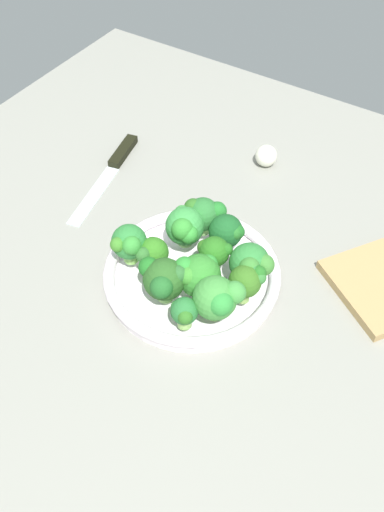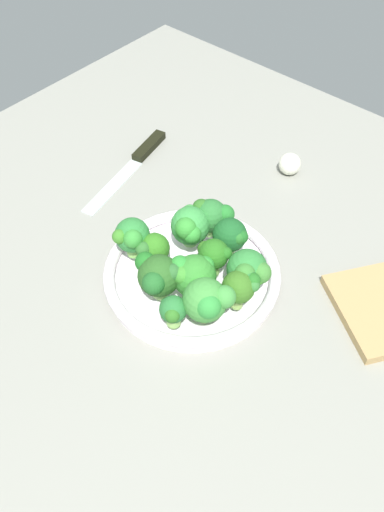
{
  "view_description": "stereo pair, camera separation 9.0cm",
  "coord_description": "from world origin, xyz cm",
  "px_view_note": "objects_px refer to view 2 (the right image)",
  "views": [
    {
      "loc": [
        47.84,
        30.6,
        73.29
      ],
      "look_at": [
        -2.78,
        -1.49,
        6.36
      ],
      "focal_mm": 40.5,
      "sensor_mm": 36.0,
      "label": 1
    },
    {
      "loc": [
        42.48,
        37.8,
        73.29
      ],
      "look_at": [
        -2.78,
        -1.49,
        6.36
      ],
      "focal_mm": 40.5,
      "sensor_mm": 36.0,
      "label": 2
    }
  ],
  "objects_px": {
    "bowl": "(192,275)",
    "broccoli_floret_8": "(242,286)",
    "broccoli_floret_1": "(173,311)",
    "broccoli_floret_11": "(211,215)",
    "broccoli_floret_2": "(158,276)",
    "broccoli_floret_6": "(207,301)",
    "broccoli_floret_7": "(190,226)",
    "broccoli_floret_9": "(193,275)",
    "garlic_bulb": "(290,164)",
    "broccoli_floret_0": "(214,255)",
    "knife": "(137,160)",
    "broccoli_floret_3": "(231,236)",
    "broccoli_floret_5": "(249,271)",
    "broccoli_floret_4": "(152,249)",
    "broccoli_floret_10": "(132,236)"
  },
  "relations": [
    {
      "from": "broccoli_floret_2",
      "to": "broccoli_floret_10",
      "type": "relative_size",
      "value": 1.07
    },
    {
      "from": "broccoli_floret_1",
      "to": "broccoli_floret_11",
      "type": "height_order",
      "value": "broccoli_floret_11"
    },
    {
      "from": "broccoli_floret_4",
      "to": "broccoli_floret_9",
      "type": "xyz_separation_m",
      "value": [
        0.0,
        0.09,
        0.01
      ]
    },
    {
      "from": "broccoli_floret_6",
      "to": "garlic_bulb",
      "type": "height_order",
      "value": "broccoli_floret_6"
    },
    {
      "from": "broccoli_floret_1",
      "to": "broccoli_floret_2",
      "type": "bearing_deg",
      "value": -116.55
    },
    {
      "from": "bowl",
      "to": "broccoli_floret_8",
      "type": "bearing_deg",
      "value": 86.11
    },
    {
      "from": "garlic_bulb",
      "to": "broccoli_floret_5",
      "type": "bearing_deg",
      "value": 22.83
    },
    {
      "from": "broccoli_floret_0",
      "to": "broccoli_floret_10",
      "type": "relative_size",
      "value": 0.95
    },
    {
      "from": "broccoli_floret_2",
      "to": "broccoli_floret_7",
      "type": "bearing_deg",
      "value": -162.7
    },
    {
      "from": "broccoli_floret_4",
      "to": "garlic_bulb",
      "type": "bearing_deg",
      "value": 177.31
    },
    {
      "from": "broccoli_floret_2",
      "to": "broccoli_floret_9",
      "type": "relative_size",
      "value": 1.05
    },
    {
      "from": "broccoli_floret_2",
      "to": "broccoli_floret_6",
      "type": "height_order",
      "value": "broccoli_floret_6"
    },
    {
      "from": "broccoli_floret_1",
      "to": "broccoli_floret_9",
      "type": "bearing_deg",
      "value": -165.27
    },
    {
      "from": "broccoli_floret_5",
      "to": "knife",
      "type": "bearing_deg",
      "value": -109.69
    },
    {
      "from": "broccoli_floret_1",
      "to": "broccoli_floret_6",
      "type": "bearing_deg",
      "value": 139.19
    },
    {
      "from": "broccoli_floret_0",
      "to": "knife",
      "type": "xyz_separation_m",
      "value": [
        -0.14,
        -0.32,
        -0.07
      ]
    },
    {
      "from": "bowl",
      "to": "broccoli_floret_9",
      "type": "height_order",
      "value": "broccoli_floret_9"
    },
    {
      "from": "broccoli_floret_3",
      "to": "broccoli_floret_6",
      "type": "bearing_deg",
      "value": 24.5
    },
    {
      "from": "broccoli_floret_3",
      "to": "broccoli_floret_10",
      "type": "height_order",
      "value": "broccoli_floret_10"
    },
    {
      "from": "knife",
      "to": "broccoli_floret_11",
      "type": "bearing_deg",
      "value": 73.04
    },
    {
      "from": "bowl",
      "to": "broccoli_floret_6",
      "type": "bearing_deg",
      "value": 53.24
    },
    {
      "from": "broccoli_floret_1",
      "to": "broccoli_floret_5",
      "type": "bearing_deg",
      "value": 161.8
    },
    {
      "from": "broccoli_floret_6",
      "to": "broccoli_floret_8",
      "type": "relative_size",
      "value": 1.12
    },
    {
      "from": "broccoli_floret_0",
      "to": "broccoli_floret_8",
      "type": "xyz_separation_m",
      "value": [
        0.02,
        0.07,
        0.0
      ]
    },
    {
      "from": "broccoli_floret_2",
      "to": "broccoli_floret_4",
      "type": "bearing_deg",
      "value": -127.69
    },
    {
      "from": "broccoli_floret_3",
      "to": "broccoli_floret_11",
      "type": "bearing_deg",
      "value": -105.92
    },
    {
      "from": "bowl",
      "to": "broccoli_floret_10",
      "type": "xyz_separation_m",
      "value": [
        0.04,
        -0.09,
        0.06
      ]
    },
    {
      "from": "broccoli_floret_1",
      "to": "broccoli_floret_11",
      "type": "xyz_separation_m",
      "value": [
        -0.18,
        -0.08,
        0.01
      ]
    },
    {
      "from": "bowl",
      "to": "broccoli_floret_0",
      "type": "height_order",
      "value": "broccoli_floret_0"
    },
    {
      "from": "broccoli_floret_0",
      "to": "broccoli_floret_1",
      "type": "height_order",
      "value": "broccoli_floret_0"
    },
    {
      "from": "bowl",
      "to": "broccoli_floret_9",
      "type": "bearing_deg",
      "value": 42.72
    },
    {
      "from": "broccoli_floret_8",
      "to": "garlic_bulb",
      "type": "height_order",
      "value": "broccoli_floret_8"
    },
    {
      "from": "broccoli_floret_3",
      "to": "broccoli_floret_0",
      "type": "bearing_deg",
      "value": 7.16
    },
    {
      "from": "broccoli_floret_7",
      "to": "knife",
      "type": "xyz_separation_m",
      "value": [
        -0.12,
        -0.25,
        -0.07
      ]
    },
    {
      "from": "broccoli_floret_1",
      "to": "broccoli_floret_3",
      "type": "xyz_separation_m",
      "value": [
        -0.17,
        -0.03,
        0.01
      ]
    },
    {
      "from": "broccoli_floret_5",
      "to": "broccoli_floret_11",
      "type": "bearing_deg",
      "value": -115.2
    },
    {
      "from": "broccoli_floret_3",
      "to": "broccoli_floret_7",
      "type": "relative_size",
      "value": 0.93
    },
    {
      "from": "broccoli_floret_3",
      "to": "broccoli_floret_5",
      "type": "relative_size",
      "value": 0.94
    },
    {
      "from": "broccoli_floret_7",
      "to": "broccoli_floret_9",
      "type": "bearing_deg",
      "value": 43.86
    },
    {
      "from": "broccoli_floret_3",
      "to": "broccoli_floret_5",
      "type": "bearing_deg",
      "value": 58.37
    },
    {
      "from": "broccoli_floret_3",
      "to": "broccoli_floret_7",
      "type": "bearing_deg",
      "value": -64.57
    },
    {
      "from": "broccoli_floret_11",
      "to": "broccoli_floret_2",
      "type": "bearing_deg",
      "value": 9.45
    },
    {
      "from": "broccoli_floret_1",
      "to": "broccoli_floret_2",
      "type": "height_order",
      "value": "broccoli_floret_2"
    },
    {
      "from": "broccoli_floret_7",
      "to": "broccoli_floret_8",
      "type": "bearing_deg",
      "value": 72.06
    },
    {
      "from": "broccoli_floret_7",
      "to": "garlic_bulb",
      "type": "relative_size",
      "value": 1.66
    },
    {
      "from": "broccoli_floret_9",
      "to": "broccoli_floret_4",
      "type": "bearing_deg",
      "value": -92.05
    },
    {
      "from": "garlic_bulb",
      "to": "broccoli_floret_11",
      "type": "bearing_deg",
      "value": 2.08
    },
    {
      "from": "broccoli_floret_4",
      "to": "broccoli_floret_11",
      "type": "xyz_separation_m",
      "value": [
        -0.11,
        0.03,
        0.01
      ]
    },
    {
      "from": "broccoli_floret_7",
      "to": "broccoli_floret_8",
      "type": "distance_m",
      "value": 0.15
    },
    {
      "from": "bowl",
      "to": "broccoli_floret_11",
      "type": "bearing_deg",
      "value": -160.36
    }
  ]
}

